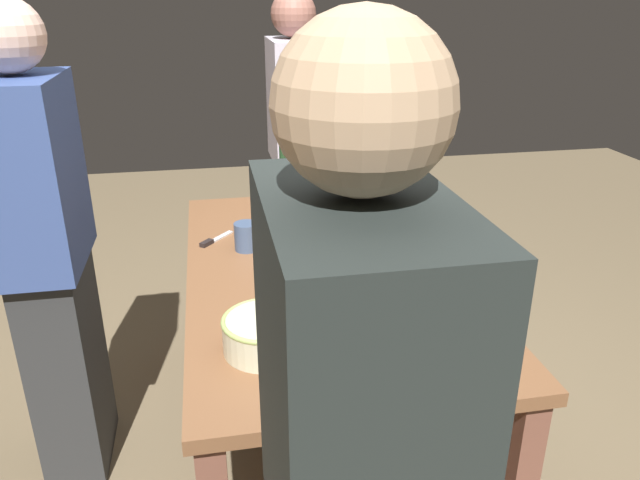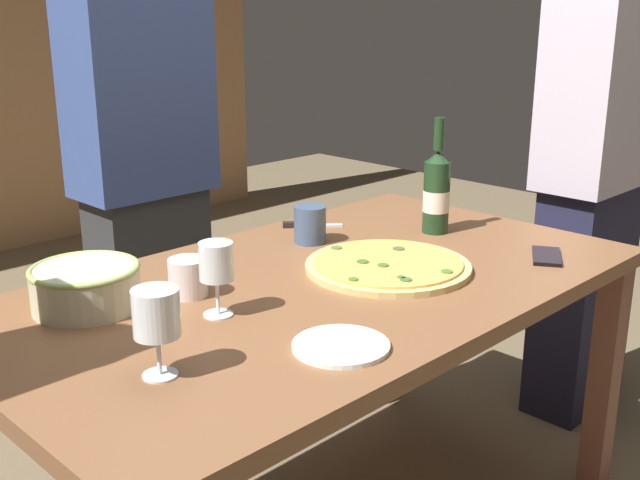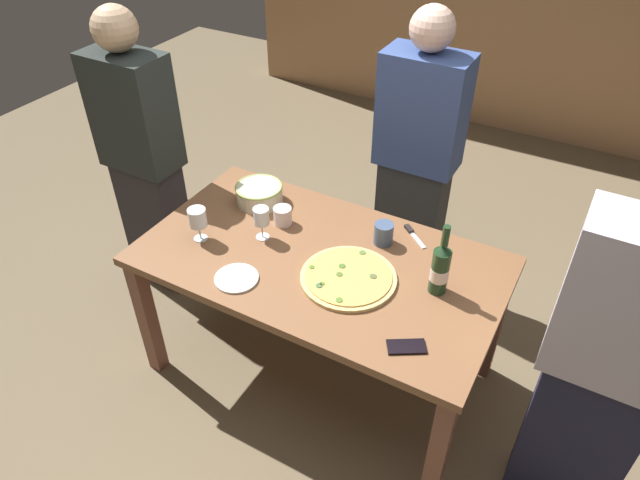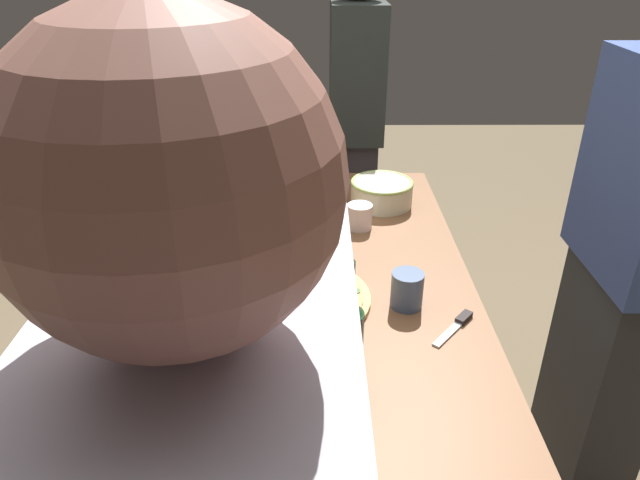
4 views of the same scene
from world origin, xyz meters
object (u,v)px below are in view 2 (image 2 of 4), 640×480
object	(u,v)px
dining_table	(320,317)
person_host	(145,186)
pizza	(388,266)
cell_phone	(547,256)
cup_amber	(188,277)
person_guest_right	(594,180)
wine_glass_by_bottle	(156,317)
wine_bottle	(437,191)
cup_ceramic	(310,224)
serving_bowl	(86,285)
pizza_knife	(304,225)
wine_glass_near_pizza	(216,265)
side_plate	(341,346)

from	to	relation	value
dining_table	person_host	bearing A→B (deg)	83.95
pizza	cell_phone	world-z (taller)	pizza
cup_amber	person_guest_right	size ratio (longest dim) A/B	0.05
wine_glass_by_bottle	person_host	xyz separation A→B (m)	(0.64, 1.04, -0.04)
wine_bottle	cup_ceramic	xyz separation A→B (m)	(-0.33, 0.18, -0.07)
wine_bottle	serving_bowl	bearing A→B (deg)	169.78
pizza_knife	pizza	bearing A→B (deg)	-105.81
pizza	cup_amber	world-z (taller)	cup_amber
wine_glass_near_pizza	cup_ceramic	distance (m)	0.56
wine_bottle	cup_ceramic	size ratio (longest dim) A/B	3.21
dining_table	serving_bowl	bearing A→B (deg)	153.88
person_host	person_guest_right	world-z (taller)	person_guest_right
dining_table	wine_glass_by_bottle	world-z (taller)	wine_glass_by_bottle
serving_bowl	cup_ceramic	distance (m)	0.67
wine_glass_near_pizza	cup_amber	distance (m)	0.15
dining_table	cell_phone	bearing A→B (deg)	-29.07
dining_table	side_plate	distance (m)	0.39
side_plate	cell_phone	size ratio (longest dim) A/B	1.31
wine_glass_near_pizza	person_host	size ratio (longest dim) A/B	0.10
wine_bottle	pizza_knife	xyz separation A→B (m)	(-0.23, 0.30, -0.12)
dining_table	cup_amber	world-z (taller)	cup_amber
serving_bowl	pizza_knife	distance (m)	0.78
cup_ceramic	wine_glass_by_bottle	bearing A→B (deg)	-152.75
cup_ceramic	cell_phone	size ratio (longest dim) A/B	0.71
wine_glass_near_pizza	cup_ceramic	world-z (taller)	wine_glass_near_pizza
wine_bottle	pizza_knife	size ratio (longest dim) A/B	2.21
pizza	pizza_knife	distance (m)	0.44
cup_amber	cup_ceramic	xyz separation A→B (m)	(0.48, 0.10, 0.01)
dining_table	wine_glass_by_bottle	xyz separation A→B (m)	(-0.55, -0.15, 0.20)
dining_table	person_host	world-z (taller)	person_host
wine_glass_near_pizza	wine_bottle	bearing A→B (deg)	3.56
side_plate	person_guest_right	size ratio (longest dim) A/B	0.12
serving_bowl	wine_bottle	bearing A→B (deg)	-10.22
pizza_knife	person_guest_right	world-z (taller)	person_guest_right
pizza	person_guest_right	xyz separation A→B (m)	(1.02, -0.03, 0.06)
cup_amber	side_plate	world-z (taller)	cup_amber
serving_bowl	cup_ceramic	xyz separation A→B (m)	(0.67, 0.00, -0.00)
pizza	side_plate	bearing A→B (deg)	-150.78
dining_table	cup_amber	distance (m)	0.34
serving_bowl	cup_amber	world-z (taller)	serving_bowl
wine_glass_near_pizza	cup_amber	bearing A→B (deg)	80.09
person_guest_right	cup_ceramic	bearing A→B (deg)	-13.86
cup_amber	pizza_knife	xyz separation A→B (m)	(0.57, 0.22, -0.04)
wine_bottle	person_guest_right	xyz separation A→B (m)	(0.67, -0.15, -0.05)
cup_amber	cell_phone	size ratio (longest dim) A/B	0.60
serving_bowl	cup_ceramic	world-z (taller)	cup_ceramic
dining_table	pizza_knife	size ratio (longest dim) A/B	10.74
wine_glass_by_bottle	side_plate	bearing A→B (deg)	-25.54
serving_bowl	side_plate	distance (m)	0.58
person_guest_right	wine_bottle	bearing A→B (deg)	-8.05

